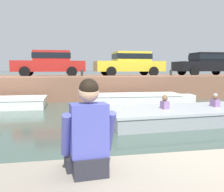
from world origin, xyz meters
TOP-DOWN VIEW (x-y plane):
  - ground_plane at (0.00, 5.47)m, footprint 400.00×400.00m
  - far_quay_wall at (0.00, 13.95)m, footprint 60.00×6.00m
  - far_wall_coping at (0.00, 11.07)m, footprint 60.00×0.24m
  - boat_moored_central_white at (1.86, 9.43)m, footprint 5.43×1.70m
  - motorboat_passing at (1.94, 5.01)m, footprint 6.93×2.64m
  - car_left_inner_red at (-2.76, 12.70)m, footprint 4.24×1.92m
  - car_centre_yellow at (2.20, 12.70)m, footprint 4.43×2.02m
  - car_right_inner_black at (7.63, 12.70)m, footprint 4.31×1.94m
  - mooring_bollard_mid at (-0.97, 11.20)m, footprint 0.15×0.15m
  - mooring_bollard_east at (4.35, 11.20)m, footprint 0.15×0.15m
  - person_seated_left at (-1.71, -0.43)m, footprint 0.55×0.55m
  - bottle_drink at (-1.84, -0.43)m, footprint 0.06×0.06m

SIDE VIEW (x-z plane):
  - ground_plane at x=0.00m, z-range 0.00..0.00m
  - motorboat_passing at x=1.94m, z-range -0.24..0.74m
  - boat_moored_central_white at x=1.86m, z-range 0.00..0.56m
  - far_quay_wall at x=0.00m, z-range 0.00..1.36m
  - bottle_drink at x=-1.84m, z-range 0.79..1.00m
  - person_seated_left at x=-1.71m, z-range 0.69..1.65m
  - far_wall_coping at x=0.00m, z-range 1.36..1.44m
  - mooring_bollard_mid at x=-0.97m, z-range 1.38..1.82m
  - mooring_bollard_east at x=4.35m, z-range 1.38..1.82m
  - car_left_inner_red at x=-2.76m, z-range 1.44..2.98m
  - car_centre_yellow at x=2.20m, z-range 1.44..2.98m
  - car_right_inner_black at x=7.63m, z-range 1.44..2.98m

